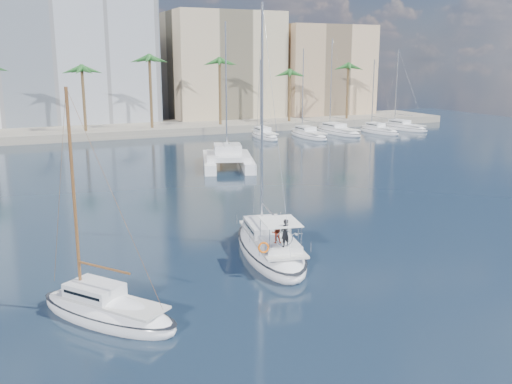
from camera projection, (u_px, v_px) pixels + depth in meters
name	position (u px, v px, depth m)	size (l,w,h in m)	color
ground	(286.00, 244.00, 36.80)	(160.00, 160.00, 0.00)	black
quay	(114.00, 130.00, 91.02)	(120.00, 14.00, 1.20)	gray
building_modern	(23.00, 45.00, 93.96)	(42.00, 16.00, 28.00)	silver
building_beige	(223.00, 68.00, 105.56)	(20.00, 14.00, 20.00)	tan
building_tan_right	(322.00, 73.00, 111.86)	(18.00, 12.00, 18.00)	tan
palm_centre	(116.00, 69.00, 85.26)	(3.60, 3.60, 12.30)	brown
palm_right	(314.00, 67.00, 98.62)	(3.60, 3.60, 12.30)	brown
main_sloop	(270.00, 247.00, 34.67)	(5.32, 11.02, 15.70)	white
small_sloop	(107.00, 311.00, 26.07)	(6.58, 7.66, 11.12)	white
catamaran	(228.00, 157.00, 63.05)	(8.28, 11.72, 15.65)	white
seagull	(296.00, 234.00, 37.35)	(0.92, 0.40, 0.17)	silver
moored_yacht_a	(264.00, 138.00, 86.54)	(2.72, 9.35, 11.90)	white
moored_yacht_b	(308.00, 137.00, 87.32)	(3.14, 10.78, 13.72)	white
moored_yacht_c	(338.00, 134.00, 91.65)	(3.55, 12.21, 15.54)	white
moored_yacht_d	(379.00, 133.00, 92.42)	(2.72, 9.35, 11.90)	white
moored_yacht_e	(403.00, 130.00, 96.76)	(3.14, 10.78, 13.72)	white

